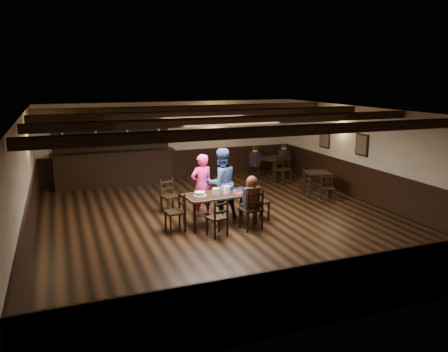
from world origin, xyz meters
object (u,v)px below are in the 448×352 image
object	(u,v)px
man_blue	(221,183)
bar_counter	(114,164)
chair_near_left	(219,215)
dining_table	(219,197)
woman_pink	(202,185)
cake	(200,194)
chair_near_right	(253,207)

from	to	relation	value
man_blue	bar_counter	world-z (taller)	bar_counter
man_blue	bar_counter	distance (m)	4.88
chair_near_left	bar_counter	xyz separation A→B (m)	(-1.57, 5.77, 0.22)
dining_table	man_blue	world-z (taller)	man_blue
dining_table	bar_counter	distance (m)	5.28
chair_near_left	woman_pink	bearing A→B (deg)	85.84
dining_table	bar_counter	size ratio (longest dim) A/B	0.44
chair_near_left	bar_counter	size ratio (longest dim) A/B	0.22
chair_near_left	cake	distance (m)	0.93
chair_near_left	cake	xyz separation A→B (m)	(-0.16, 0.87, 0.29)
dining_table	chair_near_left	size ratio (longest dim) A/B	2.01
dining_table	chair_near_right	size ratio (longest dim) A/B	1.75
chair_near_right	cake	xyz separation A→B (m)	(-1.05, 0.76, 0.22)
chair_near_left	chair_near_right	world-z (taller)	chair_near_right
woman_pink	bar_counter	bearing A→B (deg)	-76.96
cake	bar_counter	bearing A→B (deg)	106.00
chair_near_right	cake	bearing A→B (deg)	144.19
chair_near_right	man_blue	size ratio (longest dim) A/B	0.55
dining_table	chair_near_left	world-z (taller)	chair_near_left
chair_near_left	cake	size ratio (longest dim) A/B	2.78
chair_near_left	man_blue	world-z (taller)	man_blue
man_blue	bar_counter	size ratio (longest dim) A/B	0.45
dining_table	man_blue	size ratio (longest dim) A/B	0.97
dining_table	man_blue	xyz separation A→B (m)	(0.25, 0.55, 0.21)
dining_table	chair_near_left	distance (m)	0.92
dining_table	cake	bearing A→B (deg)	177.11
woman_pink	bar_counter	xyz separation A→B (m)	(-1.68, 4.19, -0.09)
man_blue	cake	distance (m)	0.91
chair_near_left	chair_near_right	xyz separation A→B (m)	(0.89, 0.11, 0.07)
dining_table	chair_near_right	bearing A→B (deg)	-52.56
woman_pink	man_blue	bearing A→B (deg)	148.38
woman_pink	chair_near_left	bearing A→B (deg)	76.95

